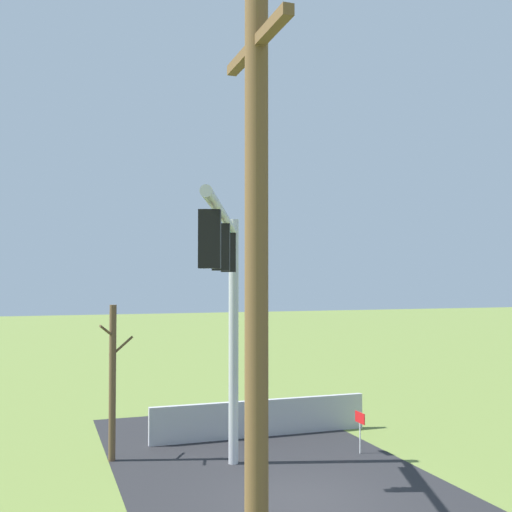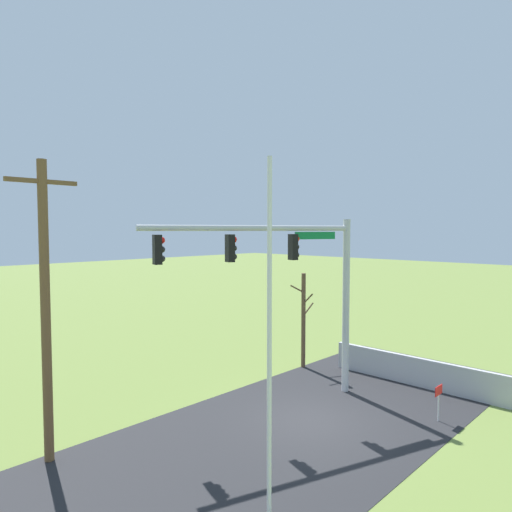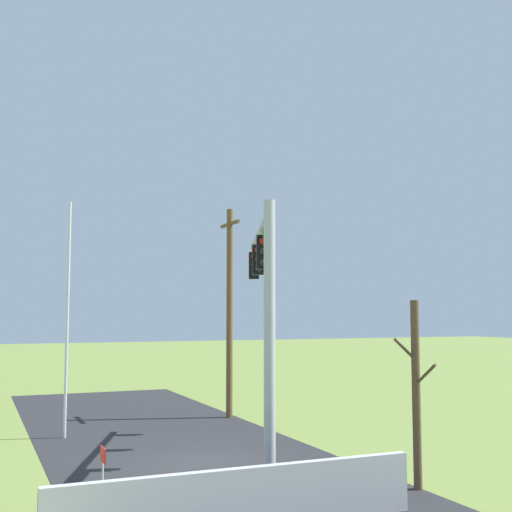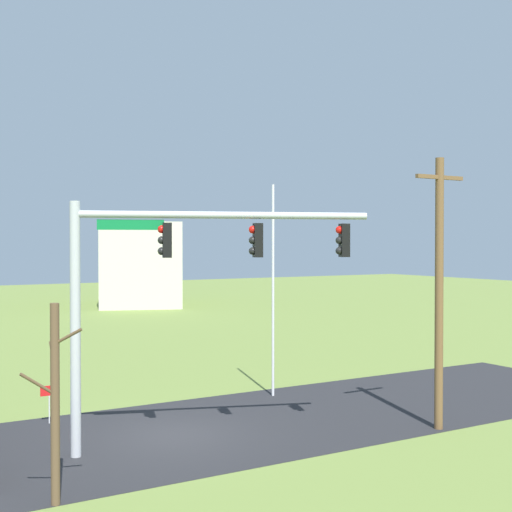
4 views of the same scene
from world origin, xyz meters
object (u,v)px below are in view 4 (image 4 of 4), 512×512
Objects in this scene: signal_mast at (169,272)px; utility_pole at (439,289)px; bare_tree at (55,402)px; flagpole at (273,290)px; open_sign at (49,395)px; distant_building at (140,264)px.

utility_pole reaches higher than signal_mast.
bare_tree is at bearing 1.21° from utility_pole.
bare_tree is (9.96, 6.85, -1.70)m from flagpole.
bare_tree is at bearing 34.52° from flagpole.
bare_tree is at bearing 76.75° from open_sign.
bare_tree reaches higher than open_sign.
flagpole is 0.95× the size of utility_pole.
utility_pole reaches higher than bare_tree.
utility_pole is (-8.13, 2.10, -0.62)m from signal_mast.
flagpole is (-6.22, -4.50, -1.00)m from signal_mast.
bare_tree is at bearing 176.64° from distant_building.
utility_pole is 46.70m from distant_building.
signal_mast is 0.74× the size of distant_building.
flagpole is at bearing 178.51° from open_sign.
flagpole reaches higher than signal_mast.
open_sign is at bearing -1.49° from flagpole.
open_sign is 0.11× the size of distant_building.
bare_tree is 7.39m from open_sign.
utility_pole is 12.05m from bare_tree.
bare_tree is (3.74, 2.35, -2.70)m from signal_mast.
distant_building is (-18.32, -39.17, 2.91)m from open_sign.
signal_mast is 8.42m from utility_pole.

